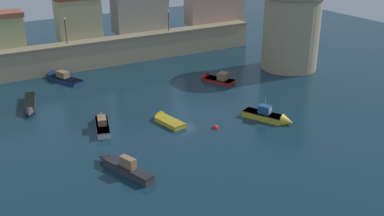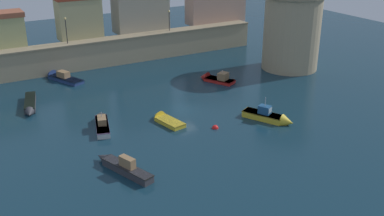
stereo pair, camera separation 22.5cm
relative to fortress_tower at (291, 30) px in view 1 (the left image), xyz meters
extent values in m
plane|color=#112D3D|center=(-22.21, -6.66, -5.94)|extent=(126.71, 126.71, 0.00)
cube|color=tan|center=(-22.21, 15.67, -3.93)|extent=(49.42, 2.43, 4.02)
cube|color=gray|center=(-22.21, 15.67, -1.80)|extent=(49.42, 2.73, 0.24)
cube|color=tan|center=(-27.03, 18.57, 1.17)|extent=(6.67, 3.37, 6.18)
cube|color=tan|center=(-16.51, 18.75, 2.31)|extent=(9.03, 3.73, 8.46)
cube|color=tan|center=(-1.88, 18.45, 1.50)|extent=(11.08, 3.14, 6.84)
cylinder|color=tan|center=(0.00, 0.00, -0.46)|extent=(8.48, 8.48, 10.95)
cylinder|color=black|center=(-29.94, 15.67, 0.11)|extent=(0.12, 0.12, 3.57)
sphere|color=#F9D172|center=(-29.94, 15.67, 2.04)|extent=(0.32, 0.32, 0.32)
cylinder|color=black|center=(-12.78, 15.67, -0.16)|extent=(0.12, 0.12, 3.04)
sphere|color=#F9D172|center=(-12.78, 15.67, 1.51)|extent=(0.32, 0.32, 0.32)
cube|color=gold|center=(-15.77, -13.74, -5.57)|extent=(3.58, 4.98, 0.73)
cone|color=gold|center=(-14.43, -16.42, -5.57)|extent=(1.97, 1.88, 1.54)
cube|color=brown|center=(-15.77, -13.74, -5.25)|extent=(3.65, 5.08, 0.08)
cube|color=navy|center=(-15.71, -13.86, -4.73)|extent=(1.47, 1.64, 0.96)
cube|color=#99B7C6|center=(-15.41, -14.46, -4.68)|extent=(0.81, 0.45, 0.57)
cylinder|color=#B2B2B7|center=(-15.71, -13.88, -4.21)|extent=(0.08, 0.08, 2.00)
cube|color=#333338|center=(-34.20, -17.41, -5.56)|extent=(2.94, 5.92, 0.75)
cone|color=#333338|center=(-35.35, -14.02, -5.56)|extent=(1.45, 1.67, 1.06)
cube|color=black|center=(-34.20, -17.41, -5.23)|extent=(3.00, 6.03, 0.08)
cube|color=olive|center=(-34.18, -17.48, -4.71)|extent=(1.15, 1.77, 0.95)
cube|color=#99B7C6|center=(-34.44, -16.70, -4.67)|extent=(0.58, 0.25, 0.57)
cube|color=navy|center=(-31.90, 11.11, -5.69)|extent=(3.98, 6.08, 0.50)
cone|color=navy|center=(-33.33, 14.39, -5.69)|extent=(2.11, 1.96, 1.69)
cube|color=#0C1E31|center=(-31.90, 11.11, -5.48)|extent=(4.06, 6.20, 0.08)
cube|color=olive|center=(-32.08, 11.54, -5.01)|extent=(1.68, 2.05, 0.86)
cube|color=#99B7C6|center=(-32.44, 12.35, -4.97)|extent=(0.90, 0.44, 0.52)
cube|color=red|center=(-13.02, -0.27, -5.71)|extent=(3.55, 4.54, 0.46)
cone|color=red|center=(-14.23, 2.05, -5.71)|extent=(2.09, 1.84, 1.75)
cube|color=#6D0B09|center=(-13.02, -0.27, -5.52)|extent=(3.62, 4.63, 0.08)
cube|color=olive|center=(-12.78, -0.75, -4.97)|extent=(1.79, 1.69, 1.02)
cube|color=#99B7C6|center=(-13.05, -0.22, -4.92)|extent=(1.16, 0.64, 0.61)
cylinder|color=#B2B2B7|center=(-12.85, -0.61, -4.80)|extent=(0.08, 0.08, 1.35)
cube|color=#333338|center=(-38.32, 4.03, -5.55)|extent=(2.52, 6.00, 0.78)
cone|color=#333338|center=(-39.13, 0.53, -5.55)|extent=(1.45, 1.63, 1.16)
cube|color=black|center=(-38.32, 4.03, -5.20)|extent=(2.57, 6.12, 0.08)
cube|color=silver|center=(-32.93, -7.19, -5.59)|extent=(2.71, 5.25, 0.69)
cone|color=silver|center=(-32.04, -4.13, -5.59)|extent=(1.62, 1.70, 1.28)
cube|color=#6F4E73|center=(-32.93, -7.19, -5.29)|extent=(2.76, 5.35, 0.08)
cube|color=olive|center=(-32.89, -7.03, -4.90)|extent=(1.38, 1.95, 0.71)
cube|color=#99B7C6|center=(-32.64, -6.18, -4.86)|extent=(0.81, 0.29, 0.43)
cylinder|color=#B2B2B7|center=(-32.85, -6.91, -4.61)|extent=(0.08, 0.08, 1.29)
cube|color=gold|center=(-25.83, -9.64, -5.70)|extent=(2.31, 4.01, 0.48)
cone|color=gold|center=(-26.28, -7.32, -5.70)|extent=(1.72, 1.33, 1.55)
cube|color=olive|center=(-25.83, -9.64, -5.50)|extent=(2.36, 4.09, 0.08)
sphere|color=red|center=(-21.96, -13.10, -5.94)|extent=(0.73, 0.73, 0.73)
camera|label=1|loc=(-47.37, -51.75, 15.56)|focal=42.88mm
camera|label=2|loc=(-47.18, -51.86, 15.56)|focal=42.88mm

